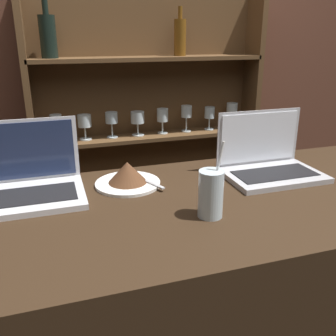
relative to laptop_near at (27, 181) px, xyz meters
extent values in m
cube|color=black|center=(0.55, -0.20, -0.52)|extent=(1.70, 0.69, 0.95)
cube|color=brown|center=(0.55, 0.89, 0.35)|extent=(7.00, 0.06, 2.70)
cube|color=brown|center=(0.00, 0.77, -0.18)|extent=(0.03, 0.18, 1.62)
cube|color=brown|center=(1.20, 0.77, -0.18)|extent=(0.03, 0.18, 1.62)
cube|color=brown|center=(0.60, 0.85, -0.18)|extent=(1.22, 0.02, 1.62)
cube|color=brown|center=(0.60, 0.77, -0.51)|extent=(1.18, 0.18, 0.02)
cube|color=brown|center=(0.60, 0.77, -0.10)|extent=(1.18, 0.18, 0.02)
cube|color=brown|center=(0.60, 0.77, 0.30)|extent=(1.18, 0.18, 0.02)
cylinder|color=silver|center=(0.12, 0.77, -0.09)|extent=(0.05, 0.05, 0.01)
cylinder|color=silver|center=(0.12, 0.77, -0.05)|extent=(0.01, 0.01, 0.07)
cylinder|color=silver|center=(0.12, 0.77, 0.02)|extent=(0.06, 0.06, 0.06)
cylinder|color=silver|center=(0.25, 0.77, -0.09)|extent=(0.06, 0.06, 0.01)
cylinder|color=silver|center=(0.25, 0.77, -0.05)|extent=(0.01, 0.01, 0.06)
cylinder|color=silver|center=(0.25, 0.77, 0.01)|extent=(0.07, 0.07, 0.06)
cylinder|color=silver|center=(0.39, 0.77, -0.09)|extent=(0.06, 0.06, 0.01)
cylinder|color=silver|center=(0.39, 0.77, -0.05)|extent=(0.01, 0.01, 0.07)
cylinder|color=silver|center=(0.39, 0.77, 0.01)|extent=(0.06, 0.06, 0.06)
cylinder|color=silver|center=(0.53, 0.77, -0.09)|extent=(0.06, 0.06, 0.01)
cylinder|color=silver|center=(0.53, 0.77, -0.06)|extent=(0.01, 0.01, 0.06)
cylinder|color=silver|center=(0.53, 0.77, 0.01)|extent=(0.07, 0.07, 0.06)
cylinder|color=silver|center=(0.67, 0.77, -0.09)|extent=(0.05, 0.05, 0.01)
cylinder|color=silver|center=(0.67, 0.77, -0.06)|extent=(0.01, 0.01, 0.06)
cylinder|color=silver|center=(0.67, 0.77, 0.01)|extent=(0.06, 0.06, 0.07)
cylinder|color=silver|center=(0.81, 0.77, -0.09)|extent=(0.05, 0.05, 0.01)
cylinder|color=silver|center=(0.81, 0.77, -0.05)|extent=(0.01, 0.01, 0.08)
cylinder|color=silver|center=(0.81, 0.77, 0.02)|extent=(0.06, 0.06, 0.06)
cylinder|color=silver|center=(0.94, 0.77, -0.09)|extent=(0.05, 0.05, 0.01)
cylinder|color=silver|center=(0.94, 0.77, -0.06)|extent=(0.01, 0.01, 0.06)
cylinder|color=silver|center=(0.94, 0.77, 0.01)|extent=(0.06, 0.06, 0.06)
cylinder|color=silver|center=(1.08, 0.77, -0.09)|extent=(0.06, 0.06, 0.01)
cylinder|color=silver|center=(1.08, 0.77, -0.05)|extent=(0.01, 0.01, 0.07)
cylinder|color=silver|center=(1.08, 0.77, 0.02)|extent=(0.06, 0.06, 0.07)
cylinder|color=black|center=(0.12, 0.77, 0.41)|extent=(0.08, 0.08, 0.19)
cylinder|color=black|center=(0.12, 0.77, 0.53)|extent=(0.03, 0.03, 0.06)
cylinder|color=brown|center=(0.76, 0.77, 0.40)|extent=(0.06, 0.06, 0.18)
cylinder|color=brown|center=(0.76, 0.77, 0.52)|extent=(0.02, 0.02, 0.06)
cube|color=silver|center=(0.00, -0.04, -0.04)|extent=(0.33, 0.25, 0.02)
cube|color=black|center=(0.00, -0.05, -0.03)|extent=(0.28, 0.14, 0.00)
cube|color=silver|center=(0.00, 0.08, 0.07)|extent=(0.33, 0.00, 0.20)
cube|color=#1E2847|center=(0.00, 0.08, 0.07)|extent=(0.30, 0.01, 0.18)
cube|color=#ADADB2|center=(0.80, -0.10, -0.04)|extent=(0.33, 0.22, 0.02)
cube|color=black|center=(0.80, -0.11, -0.03)|extent=(0.28, 0.12, 0.00)
cube|color=#ADADB2|center=(0.80, 0.01, 0.07)|extent=(0.33, 0.00, 0.20)
cube|color=white|center=(0.80, 0.01, 0.07)|extent=(0.30, 0.01, 0.18)
cylinder|color=white|center=(0.31, -0.01, -0.04)|extent=(0.21, 0.21, 0.01)
cone|color=#51301C|center=(0.31, -0.01, 0.00)|extent=(0.13, 0.13, 0.07)
cube|color=#B7B7BC|center=(0.37, -0.03, -0.03)|extent=(0.08, 0.16, 0.00)
cylinder|color=silver|center=(0.47, -0.30, 0.02)|extent=(0.07, 0.07, 0.13)
cylinder|color=white|center=(0.49, -0.30, 0.06)|extent=(0.04, 0.01, 0.21)
camera|label=1|loc=(0.08, -1.14, 0.42)|focal=40.00mm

